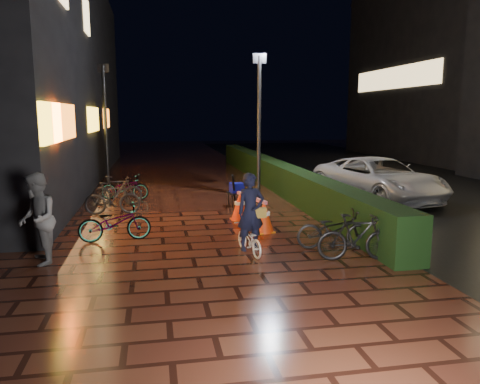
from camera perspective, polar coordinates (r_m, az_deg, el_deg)
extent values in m
plane|color=#381911|center=(9.90, -2.80, -6.92)|extent=(80.00, 80.00, 0.00)
cube|color=black|center=(17.91, 24.65, -0.36)|extent=(11.00, 60.00, 0.01)
cube|color=black|center=(18.15, 4.18, 2.19)|extent=(0.70, 20.00, 1.00)
imported|color=slate|center=(9.47, -23.49, -3.06)|extent=(0.84, 0.98, 1.73)
imported|color=silver|center=(16.03, 16.55, 1.56)|extent=(3.34, 5.34, 1.38)
cube|color=yellow|center=(11.14, -22.05, 7.80)|extent=(0.08, 2.00, 0.90)
cube|color=orange|center=(12.62, -20.69, 8.00)|extent=(0.08, 3.00, 0.90)
cube|color=yellow|center=(18.55, -17.43, 8.45)|extent=(0.08, 2.80, 0.90)
cube|color=orange|center=(23.52, -15.98, 8.64)|extent=(0.08, 2.20, 0.90)
cube|color=#FFD88C|center=(18.37, -18.22, 19.71)|extent=(0.06, 1.20, 1.20)
cube|color=black|center=(33.48, 24.75, 15.85)|extent=(8.00, 14.00, 14.00)
cube|color=#FFD88C|center=(31.19, 18.22, 13.07)|extent=(0.06, 10.00, 1.30)
cylinder|color=black|center=(15.81, 2.33, 7.83)|extent=(0.13, 0.13, 4.68)
cube|color=black|center=(15.90, 2.38, 15.97)|extent=(0.45, 0.08, 0.32)
cylinder|color=black|center=(18.88, -16.05, 7.62)|extent=(0.14, 0.14, 4.60)
cube|color=black|center=(18.95, -16.37, 14.31)|extent=(0.45, 0.13, 0.31)
imported|color=white|center=(9.47, 1.09, -5.76)|extent=(0.62, 1.21, 0.61)
imported|color=black|center=(9.26, 1.32, -2.44)|extent=(0.63, 0.47, 1.55)
cube|color=olive|center=(9.32, 2.38, -2.55)|extent=(0.29, 0.17, 0.20)
cone|color=red|center=(11.18, 2.94, -2.98)|extent=(0.48, 0.48, 0.77)
cone|color=#FF320D|center=(12.45, -0.01, -1.68)|extent=(0.48, 0.48, 0.77)
cube|color=orange|center=(11.27, 2.92, -4.80)|extent=(0.50, 0.50, 0.03)
cube|color=#DB420B|center=(12.52, -0.01, -3.33)|extent=(0.50, 0.50, 0.03)
cube|color=red|center=(11.75, 1.39, -0.67)|extent=(0.45, 1.62, 0.08)
cube|color=black|center=(14.42, -0.39, -0.12)|extent=(0.60, 0.52, 0.04)
cylinder|color=black|center=(14.22, -0.97, -1.09)|extent=(0.03, 0.03, 0.37)
cylinder|color=black|center=(14.37, 0.65, -0.98)|extent=(0.03, 0.03, 0.37)
cylinder|color=black|center=(14.55, -1.42, -0.85)|extent=(0.03, 0.03, 0.37)
cylinder|color=black|center=(14.69, 0.17, -0.75)|extent=(0.03, 0.03, 0.37)
cube|color=#0C10A3|center=(14.39, -0.39, 0.54)|extent=(0.44, 0.39, 0.29)
cylinder|color=black|center=(14.21, -0.75, 0.34)|extent=(0.22, 0.40, 0.94)
imported|color=black|center=(10.75, -15.02, -3.64)|extent=(1.63, 0.72, 0.83)
imported|color=black|center=(14.94, -14.77, 0.17)|extent=(1.53, 0.45, 0.92)
imported|color=black|center=(13.60, -15.28, -0.74)|extent=(1.54, 0.47, 0.92)
imported|color=black|center=(15.86, -13.88, 0.57)|extent=(1.64, 0.80, 0.83)
imported|color=black|center=(9.27, 14.04, -5.39)|extent=(1.57, 0.64, 0.92)
imported|color=black|center=(9.99, 11.41, -4.49)|extent=(1.64, 0.77, 0.83)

